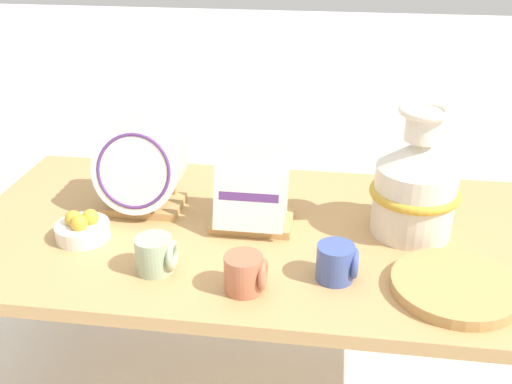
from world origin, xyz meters
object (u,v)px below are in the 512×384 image
at_px(dish_rack_round_plates, 141,173).
at_px(dish_rack_square_plates, 252,204).
at_px(mug_cobalt_glaze, 337,263).
at_px(fruit_bowl, 82,228).
at_px(mug_sage_glaze, 156,255).
at_px(mug_terracotta_glaze, 246,273).
at_px(ceramic_vase, 416,184).
at_px(wicker_charger_stack, 455,287).

bearing_deg(dish_rack_round_plates, dish_rack_square_plates, -8.05).
distance_m(dish_rack_round_plates, mug_cobalt_glaze, 0.61).
bearing_deg(fruit_bowl, mug_sage_glaze, -26.99).
bearing_deg(mug_terracotta_glaze, ceramic_vase, 39.51).
distance_m(ceramic_vase, fruit_bowl, 0.86).
relative_size(dish_rack_round_plates, mug_cobalt_glaze, 2.68).
distance_m(wicker_charger_stack, fruit_bowl, 0.92).
xyz_separation_m(wicker_charger_stack, mug_cobalt_glaze, (-0.26, 0.01, 0.03)).
bearing_deg(ceramic_vase, fruit_bowl, -169.60).
height_order(wicker_charger_stack, fruit_bowl, fruit_bowl).
bearing_deg(ceramic_vase, mug_terracotta_glaze, -140.49).
distance_m(dish_rack_round_plates, mug_terracotta_glaze, 0.49).
relative_size(dish_rack_round_plates, wicker_charger_stack, 0.90).
height_order(dish_rack_round_plates, mug_terracotta_glaze, dish_rack_round_plates).
height_order(wicker_charger_stack, mug_terracotta_glaze, mug_terracotta_glaze).
distance_m(mug_cobalt_glaze, fruit_bowl, 0.66).
height_order(ceramic_vase, mug_cobalt_glaze, ceramic_vase).
distance_m(ceramic_vase, mug_terracotta_glaze, 0.51).
bearing_deg(dish_rack_square_plates, mug_cobalt_glaze, -44.25).
bearing_deg(fruit_bowl, dish_rack_round_plates, 59.12).
distance_m(dish_rack_square_plates, mug_sage_glaze, 0.31).
height_order(ceramic_vase, dish_rack_square_plates, ceramic_vase).
relative_size(ceramic_vase, mug_sage_glaze, 3.59).
bearing_deg(ceramic_vase, mug_cobalt_glaze, -127.19).
bearing_deg(mug_sage_glaze, ceramic_vase, 24.15).
bearing_deg(dish_rack_square_plates, mug_terracotta_glaze, -84.39).
distance_m(dish_rack_round_plates, dish_rack_square_plates, 0.32).
bearing_deg(mug_cobalt_glaze, wicker_charger_stack, -3.14).
distance_m(wicker_charger_stack, mug_terracotta_glaze, 0.47).
bearing_deg(wicker_charger_stack, mug_terracotta_glaze, -172.77).
relative_size(wicker_charger_stack, fruit_bowl, 2.06).
xyz_separation_m(mug_sage_glaze, mug_terracotta_glaze, (0.22, -0.05, 0.00)).
height_order(dish_rack_round_plates, wicker_charger_stack, dish_rack_round_plates).
height_order(mug_sage_glaze, mug_cobalt_glaze, same).
xyz_separation_m(ceramic_vase, dish_rack_round_plates, (-0.73, 0.02, -0.03)).
xyz_separation_m(ceramic_vase, wicker_charger_stack, (0.08, -0.26, -0.13)).
bearing_deg(dish_rack_round_plates, wicker_charger_stack, -19.28).
bearing_deg(mug_terracotta_glaze, mug_cobalt_glaze, 20.05).
bearing_deg(dish_rack_square_plates, wicker_charger_stack, -25.82).
bearing_deg(ceramic_vase, wicker_charger_stack, -73.79).
relative_size(ceramic_vase, fruit_bowl, 2.48).
xyz_separation_m(mug_terracotta_glaze, fruit_bowl, (-0.45, 0.17, -0.01)).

